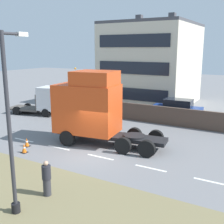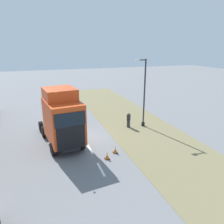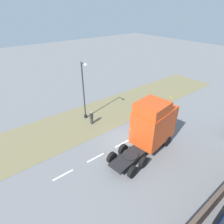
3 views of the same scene
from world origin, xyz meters
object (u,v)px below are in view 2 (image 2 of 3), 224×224
(lorry_cab, at_px, (62,118))
(traffic_cone_lead, at_px, (107,156))
(traffic_cone_trailing, at_px, (115,150))
(pedestrian, at_px, (129,120))
(lamp_post, at_px, (144,97))

(lorry_cab, height_order, traffic_cone_lead, lorry_cab)
(lorry_cab, height_order, traffic_cone_trailing, lorry_cab)
(pedestrian, bearing_deg, lamp_post, 174.66)
(lorry_cab, height_order, lamp_post, lamp_post)
(lorry_cab, distance_m, traffic_cone_lead, 4.79)
(traffic_cone_trailing, bearing_deg, lorry_cab, -34.67)
(pedestrian, xyz_separation_m, traffic_cone_lead, (4.10, 5.57, -0.50))
(lorry_cab, xyz_separation_m, lamp_post, (-8.39, -2.17, 0.70))
(lorry_cab, relative_size, lamp_post, 1.11)
(lorry_cab, height_order, pedestrian, lorry_cab)
(pedestrian, distance_m, traffic_cone_trailing, 5.82)
(pedestrian, relative_size, traffic_cone_trailing, 2.77)
(pedestrian, bearing_deg, lorry_cab, 18.61)
(traffic_cone_lead, bearing_deg, pedestrian, -126.34)
(traffic_cone_lead, height_order, traffic_cone_trailing, same)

